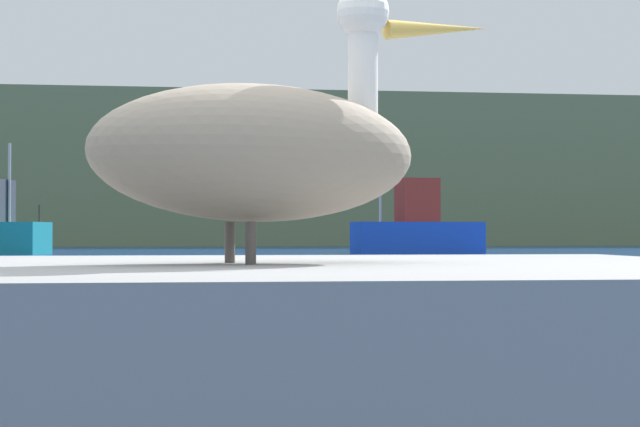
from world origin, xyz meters
name	(u,v)px	position (x,y,z in m)	size (l,w,h in m)	color
hillside_backdrop	(187,174)	(0.00, 71.07, 4.97)	(140.00, 17.22, 9.95)	#6B7A51
pier_dock	(256,402)	(0.09, -0.14, 0.39)	(2.93, 2.21, 0.79)	gray
pelican	(261,148)	(0.11, -0.14, 1.12)	(1.30, 0.76, 0.83)	gray
fishing_boat_blue	(417,228)	(9.26, 38.50, 1.04)	(5.42, 2.23, 4.41)	blue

